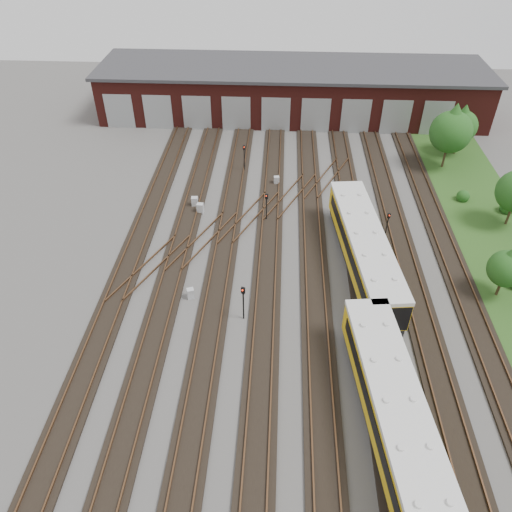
{
  "coord_description": "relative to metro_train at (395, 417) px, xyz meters",
  "views": [
    {
      "loc": [
        -1.17,
        -26.23,
        27.64
      ],
      "look_at": [
        -2.93,
        5.64,
        2.0
      ],
      "focal_mm": 35.0,
      "sensor_mm": 36.0,
      "label": 1
    }
  ],
  "objects": [
    {
      "name": "maintenance_shed",
      "position": [
        -6.01,
        49.01,
        1.13
      ],
      "size": [
        51.0,
        12.5,
        6.35
      ],
      "color": "#4C1713",
      "rests_on": "ground"
    },
    {
      "name": "grass_verge",
      "position": [
        13.0,
        19.03,
        -2.05
      ],
      "size": [
        8.0,
        55.0,
        0.05
      ],
      "primitive_type": "cube",
      "color": "#254B19",
      "rests_on": "ground"
    },
    {
      "name": "metro_train",
      "position": [
        0.0,
        0.0,
        0.0
      ],
      "size": [
        4.79,
        48.74,
        3.41
      ],
      "rotation": [
        0.0,
        0.0,
        0.11
      ],
      "color": "black",
      "rests_on": "ground"
    },
    {
      "name": "relay_cabinet_2",
      "position": [
        -14.94,
        23.7,
        -1.55
      ],
      "size": [
        0.68,
        0.58,
        1.06
      ],
      "primitive_type": "cube",
      "rotation": [
        0.0,
        0.0,
        -0.08
      ],
      "color": "#B5B7BA",
      "rests_on": "ground"
    },
    {
      "name": "signal_mast_3",
      "position": [
        2.48,
        19.67,
        -0.0
      ],
      "size": [
        0.26,
        0.25,
        3.27
      ],
      "rotation": [
        0.0,
        0.0,
        0.19
      ],
      "color": "black",
      "rests_on": "ground"
    },
    {
      "name": "tree_1",
      "position": [
        13.38,
        37.91,
        1.82
      ],
      "size": [
        3.67,
        3.67,
        6.07
      ],
      "color": "#352818",
      "rests_on": "ground"
    },
    {
      "name": "bush_1",
      "position": [
        11.61,
        27.51,
        -1.43
      ],
      "size": [
        1.3,
        1.3,
        1.3
      ],
      "primitive_type": "sphere",
      "color": "#1B4B15",
      "rests_on": "ground"
    },
    {
      "name": "relay_cabinet_0",
      "position": [
        -13.98,
        11.55,
        -1.62
      ],
      "size": [
        0.67,
        0.61,
        0.92
      ],
      "primitive_type": "cube",
      "rotation": [
        0.0,
        0.0,
        0.33
      ],
      "color": "#B5B7BA",
      "rests_on": "ground"
    },
    {
      "name": "relay_cabinet_3",
      "position": [
        -7.55,
        29.67,
        -1.61
      ],
      "size": [
        0.61,
        0.53,
        0.93
      ],
      "primitive_type": "cube",
      "rotation": [
        0.0,
        0.0,
        0.12
      ],
      "color": "#B5B7BA",
      "rests_on": "ground"
    },
    {
      "name": "track_network",
      "position": [
        -6.17,
        9.62,
        -1.97
      ],
      "size": [
        30.4,
        70.0,
        0.33
      ],
      "color": "black",
      "rests_on": "ground"
    },
    {
      "name": "relay_cabinet_1",
      "position": [
        -15.66,
        24.83,
        -1.54
      ],
      "size": [
        0.7,
        0.6,
        1.07
      ],
      "primitive_type": "cube",
      "rotation": [
        0.0,
        0.0,
        0.11
      ],
      "color": "#B5B7BA",
      "rests_on": "ground"
    },
    {
      "name": "tree_0",
      "position": [
        11.18,
        34.51,
        2.76
      ],
      "size": [
        4.54,
        4.54,
        7.53
      ],
      "color": "#352818",
      "rests_on": "ground"
    },
    {
      "name": "signal_mast_2",
      "position": [
        -11.21,
        32.4,
        -0.08
      ],
      "size": [
        0.28,
        0.27,
        3.11
      ],
      "rotation": [
        0.0,
        0.0,
        0.22
      ],
      "color": "black",
      "rests_on": "ground"
    },
    {
      "name": "tree_3",
      "position": [
        10.56,
        13.23,
        1.04
      ],
      "size": [
        2.93,
        2.93,
        4.85
      ],
      "color": "#352818",
      "rests_on": "ground"
    },
    {
      "name": "signal_mast_1",
      "position": [
        -8.38,
        22.76,
        -0.16
      ],
      "size": [
        0.29,
        0.28,
        2.98
      ],
      "rotation": [
        0.0,
        0.0,
        -0.41
      ],
      "color": "black",
      "rests_on": "ground"
    },
    {
      "name": "bush_2",
      "position": [
        15.38,
        25.55,
        -1.36
      ],
      "size": [
        1.44,
        1.44,
        1.44
      ],
      "primitive_type": "sphere",
      "color": "#1B4B15",
      "rests_on": "ground"
    },
    {
      "name": "ground",
      "position": [
        -6.0,
        9.03,
        -2.08
      ],
      "size": [
        120.0,
        120.0,
        0.0
      ],
      "primitive_type": "plane",
      "color": "#4B4946",
      "rests_on": "ground"
    },
    {
      "name": "relay_cabinet_4",
      "position": [
        2.02,
        20.41,
        -1.62
      ],
      "size": [
        0.64,
        0.57,
        0.91
      ],
      "primitive_type": "cube",
      "rotation": [
        0.0,
        0.0,
        -0.25
      ],
      "color": "#B5B7BA",
      "rests_on": "ground"
    },
    {
      "name": "signal_mast_0",
      "position": [
        -9.59,
        9.5,
        -0.02
      ],
      "size": [
        0.32,
        0.3,
        3.18
      ],
      "rotation": [
        0.0,
        0.0,
        -0.32
      ],
      "color": "black",
      "rests_on": "ground"
    }
  ]
}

